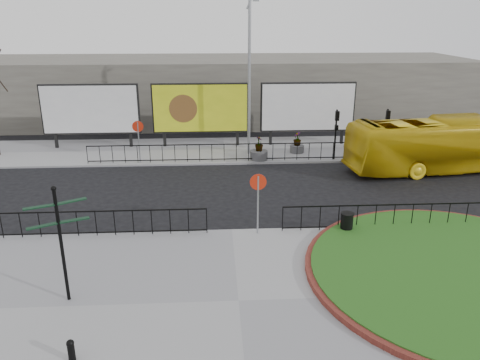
{
  "coord_description": "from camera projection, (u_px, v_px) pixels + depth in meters",
  "views": [
    {
      "loc": [
        -0.64,
        -17.1,
        8.27
      ],
      "look_at": [
        0.4,
        1.3,
        1.77
      ],
      "focal_mm": 35.0,
      "sensor_mm": 36.0,
      "label": 1
    }
  ],
  "objects": [
    {
      "name": "brick_edge",
      "position": [
        463.0,
        273.0,
        15.45
      ],
      "size": [
        10.4,
        10.4,
        0.18
      ],
      "primitive_type": "cylinder",
      "color": "maroon",
      "rests_on": "pavement_near"
    },
    {
      "name": "speed_sign_far",
      "position": [
        138.0,
        132.0,
        26.83
      ],
      "size": [
        0.64,
        0.07,
        2.47
      ],
      "color": "gray",
      "rests_on": "pavement_far"
    },
    {
      "name": "ground",
      "position": [
        232.0,
        232.0,
        18.88
      ],
      "size": [
        90.0,
        90.0,
        0.0
      ],
      "primitive_type": "plane",
      "color": "black",
      "rests_on": "ground"
    },
    {
      "name": "railing_far",
      "position": [
        242.0,
        152.0,
        27.47
      ],
      "size": [
        18.0,
        0.1,
        1.1
      ],
      "primitive_type": null,
      "color": "black",
      "rests_on": "pavement_far"
    },
    {
      "name": "billboard_right",
      "position": [
        308.0,
        107.0,
        30.53
      ],
      "size": [
        6.2,
        0.31,
        4.1
      ],
      "color": "black",
      "rests_on": "pavement_far"
    },
    {
      "name": "pavement_near",
      "position": [
        239.0,
        302.0,
        14.16
      ],
      "size": [
        30.0,
        10.0,
        0.12
      ],
      "primitive_type": "cube",
      "color": "gray",
      "rests_on": "ground"
    },
    {
      "name": "bus",
      "position": [
        444.0,
        145.0,
        25.85
      ],
      "size": [
        11.05,
        3.78,
        3.02
      ],
      "primitive_type": "imported",
      "rotation": [
        0.0,
        0.0,
        1.69
      ],
      "color": "gold",
      "rests_on": "ground"
    },
    {
      "name": "litter_bin",
      "position": [
        347.0,
        223.0,
        18.38
      ],
      "size": [
        0.52,
        0.52,
        0.86
      ],
      "color": "black",
      "rests_on": "pavement_near"
    },
    {
      "name": "fingerpost_sign",
      "position": [
        60.0,
        233.0,
        13.48
      ],
      "size": [
        1.65,
        0.97,
        3.67
      ],
      "rotation": [
        0.0,
        0.0,
        0.38
      ],
      "color": "black",
      "rests_on": "pavement_near"
    },
    {
      "name": "lamp_post",
      "position": [
        249.0,
        77.0,
        27.72
      ],
      "size": [
        0.74,
        0.18,
        9.23
      ],
      "color": "gray",
      "rests_on": "pavement_far"
    },
    {
      "name": "planter_b",
      "position": [
        259.0,
        152.0,
        27.82
      ],
      "size": [
        1.04,
        1.04,
        1.43
      ],
      "color": "#4C4C4F",
      "rests_on": "pavement_far"
    },
    {
      "name": "billboard_mid",
      "position": [
        200.0,
        108.0,
        30.15
      ],
      "size": [
        6.2,
        0.31,
        4.1
      ],
      "color": "black",
      "rests_on": "pavement_far"
    },
    {
      "name": "billboard_left",
      "position": [
        90.0,
        110.0,
        29.78
      ],
      "size": [
        6.2,
        0.31,
        4.1
      ],
      "color": "black",
      "rests_on": "pavement_far"
    },
    {
      "name": "signal_pole_b",
      "position": [
        387.0,
        126.0,
        27.49
      ],
      "size": [
        0.22,
        0.26,
        3.0
      ],
      "color": "black",
      "rests_on": "pavement_far"
    },
    {
      "name": "railing_near_left",
      "position": [
        77.0,
        224.0,
        18.06
      ],
      "size": [
        10.0,
        0.1,
        1.1
      ],
      "primitive_type": null,
      "color": "black",
      "rests_on": "pavement_near"
    },
    {
      "name": "planter_c",
      "position": [
        297.0,
        145.0,
        29.29
      ],
      "size": [
        0.88,
        0.88,
        1.32
      ],
      "color": "#4C4C4F",
      "rests_on": "pavement_far"
    },
    {
      "name": "bollard",
      "position": [
        71.0,
        349.0,
        11.58
      ],
      "size": [
        0.2,
        0.2,
        0.61
      ],
      "color": "black",
      "rests_on": "pavement_near"
    },
    {
      "name": "grass_lawn",
      "position": [
        463.0,
        273.0,
        15.44
      ],
      "size": [
        10.0,
        10.0,
        0.22
      ],
      "primitive_type": "cylinder",
      "color": "#204612",
      "rests_on": "pavement_near"
    },
    {
      "name": "railing_near_right",
      "position": [
        394.0,
        216.0,
        18.73
      ],
      "size": [
        9.0,
        0.1,
        1.1
      ],
      "primitive_type": null,
      "color": "black",
      "rests_on": "pavement_near"
    },
    {
      "name": "building_backdrop",
      "position": [
        221.0,
        89.0,
        38.77
      ],
      "size": [
        40.0,
        10.0,
        5.0
      ],
      "primitive_type": "cube",
      "color": "slate",
      "rests_on": "ground"
    },
    {
      "name": "pavement_far",
      "position": [
        224.0,
        150.0,
        30.16
      ],
      "size": [
        44.0,
        6.0,
        0.12
      ],
      "primitive_type": "cube",
      "color": "gray",
      "rests_on": "ground"
    },
    {
      "name": "signal_pole_a",
      "position": [
        336.0,
        127.0,
        27.33
      ],
      "size": [
        0.22,
        0.26,
        3.0
      ],
      "color": "black",
      "rests_on": "pavement_far"
    },
    {
      "name": "speed_sign_near",
      "position": [
        258.0,
        191.0,
        17.93
      ],
      "size": [
        0.64,
        0.07,
        2.47
      ],
      "color": "gray",
      "rests_on": "pavement_near"
    }
  ]
}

